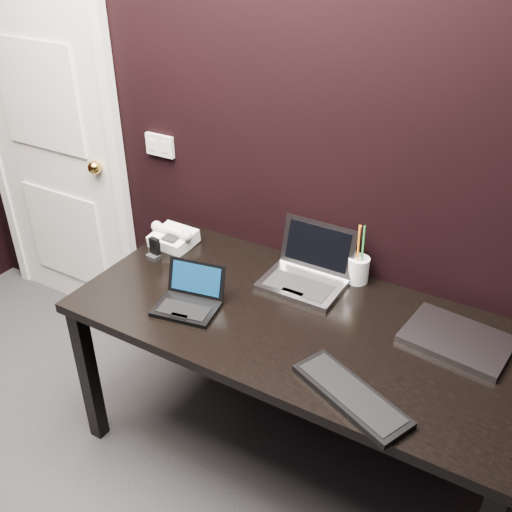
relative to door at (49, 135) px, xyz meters
The scene contains 11 objects.
wall_back 1.37m from the door, ahead, with size 4.00×4.00×0.00m, color black.
door is the anchor object (origin of this frame).
wall_switch 0.73m from the door, ahead, with size 0.15×0.02×0.10m.
desk 1.73m from the door, 12.82° to the right, with size 1.70×0.80×0.74m.
netbook 1.39m from the door, 22.52° to the right, with size 0.27×0.25×0.15m.
silver_laptop 1.60m from the door, ahead, with size 0.32×0.29×0.22m.
ext_keyboard 2.11m from the door, 18.39° to the right, with size 0.43×0.29×0.03m.
closed_laptop 2.23m from the door, ahead, with size 0.38×0.30×0.02m.
desk_phone 0.97m from the door, 10.88° to the right, with size 0.22×0.17×0.11m.
mobile_phone 1.01m from the door, 18.60° to the right, with size 0.06×0.05×0.10m.
pen_cup 1.77m from the door, ahead, with size 0.09×0.09×0.26m.
Camera 1 is at (1.03, -0.15, 2.05)m, focal length 40.00 mm.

